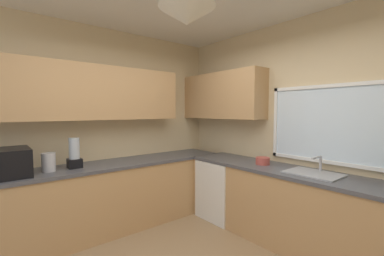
% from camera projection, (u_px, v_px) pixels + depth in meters
% --- Properties ---
extents(room_shell, '(4.05, 3.73, 2.77)m').
position_uv_depth(room_shell, '(199.00, 87.00, 2.53)').
color(room_shell, beige).
rests_on(room_shell, ground_plane).
extents(counter_run_left, '(0.65, 3.34, 0.89)m').
position_uv_depth(counter_run_left, '(110.00, 196.00, 3.32)').
color(counter_run_left, tan).
rests_on(counter_run_left, ground_plane).
extents(counter_run_back, '(3.14, 0.65, 0.89)m').
position_uv_depth(counter_run_back, '(304.00, 212.00, 2.82)').
color(counter_run_back, tan).
rests_on(counter_run_back, ground_plane).
extents(dishwasher, '(0.60, 0.60, 0.84)m').
position_uv_depth(dishwasher, '(224.00, 189.00, 3.74)').
color(dishwasher, white).
rests_on(dishwasher, ground_plane).
extents(microwave, '(0.48, 0.36, 0.29)m').
position_uv_depth(microwave, '(10.00, 163.00, 2.63)').
color(microwave, black).
rests_on(microwave, counter_run_left).
extents(kettle, '(0.14, 0.14, 0.21)m').
position_uv_depth(kettle, '(49.00, 162.00, 2.83)').
color(kettle, '#B7B7BC').
rests_on(kettle, counter_run_left).
extents(sink_assembly, '(0.54, 0.40, 0.19)m').
position_uv_depth(sink_assembly, '(314.00, 173.00, 2.73)').
color(sink_assembly, '#9EA0A5').
rests_on(sink_assembly, counter_run_back).
extents(bowl, '(0.17, 0.17, 0.09)m').
position_uv_depth(bowl, '(263.00, 161.00, 3.22)').
color(bowl, '#B74C42').
rests_on(bowl, counter_run_back).
extents(blender_appliance, '(0.15, 0.15, 0.36)m').
position_uv_depth(blender_appliance, '(74.00, 154.00, 3.02)').
color(blender_appliance, black).
rests_on(blender_appliance, counter_run_left).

